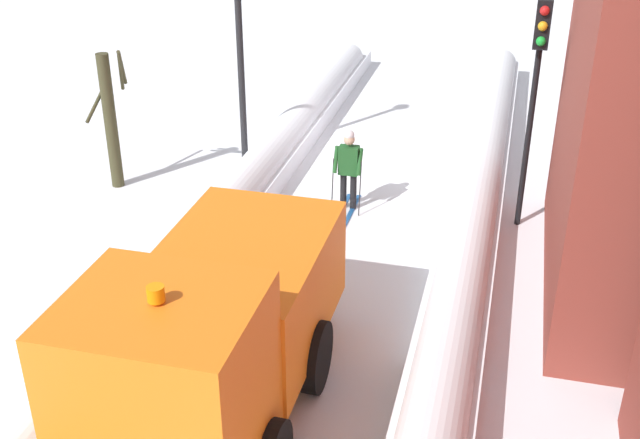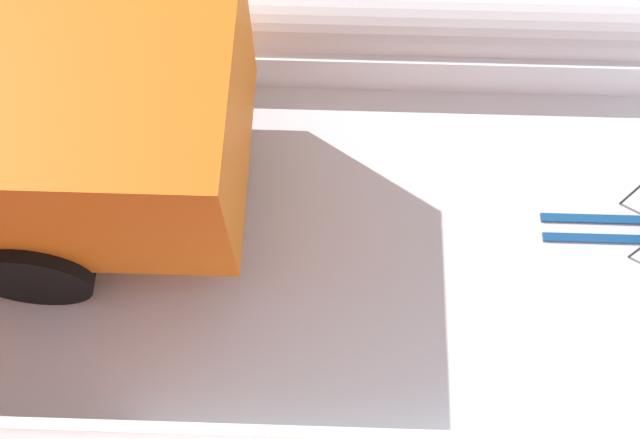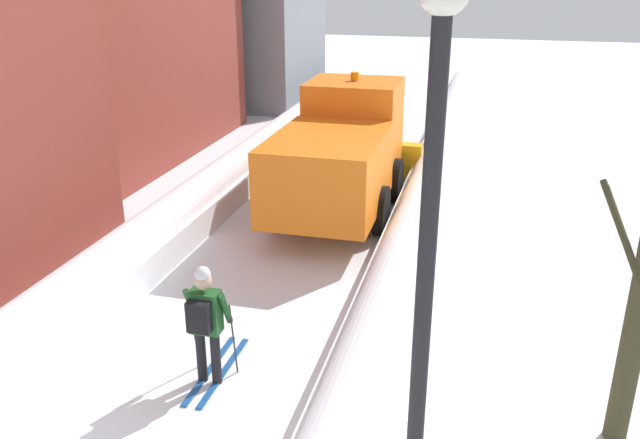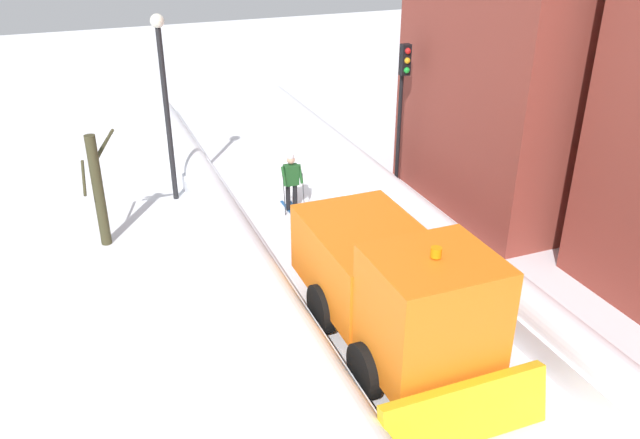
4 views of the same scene
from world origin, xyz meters
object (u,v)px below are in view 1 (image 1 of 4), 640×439
(street_lamp, at_px, (239,17))
(bare_tree_near, at_px, (111,118))
(plow_truck, at_px, (211,337))
(skier, at_px, (349,166))
(traffic_light_pole, at_px, (536,74))

(street_lamp, distance_m, bare_tree_near, 3.72)
(street_lamp, bearing_deg, plow_truck, 106.96)
(skier, relative_size, street_lamp, 0.32)
(skier, height_order, bare_tree_near, bare_tree_near)
(plow_truck, xyz_separation_m, traffic_light_pole, (-3.90, -7.20, 1.78))
(plow_truck, bearing_deg, bare_tree_near, -53.80)
(plow_truck, relative_size, bare_tree_near, 1.81)
(traffic_light_pole, distance_m, street_lamp, 7.02)
(plow_truck, distance_m, skier, 7.17)
(street_lamp, xyz_separation_m, bare_tree_near, (2.29, 2.26, -1.87))
(plow_truck, bearing_deg, street_lamp, -73.04)
(street_lamp, relative_size, bare_tree_near, 1.70)
(traffic_light_pole, xyz_separation_m, street_lamp, (6.71, -2.04, 0.26))
(plow_truck, bearing_deg, skier, -92.33)
(traffic_light_pole, bearing_deg, bare_tree_near, 1.41)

